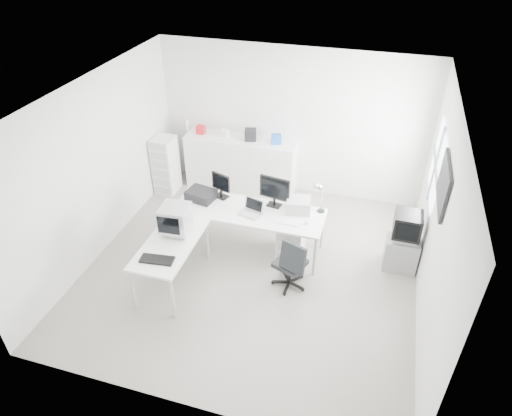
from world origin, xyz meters
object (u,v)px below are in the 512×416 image
(drawer_pedestal, at_px, (291,239))
(office_chair, at_px, (290,261))
(sideboard, at_px, (241,163))
(lcd_monitor_small, at_px, (221,186))
(tv_cabinet, at_px, (401,253))
(inkjet_printer, at_px, (201,195))
(filing_cabinet, at_px, (166,165))
(lcd_monitor_large, at_px, (275,192))
(main_desk, at_px, (249,229))
(crt_monitor, at_px, (176,221))
(side_desk, at_px, (173,262))
(crt_tv, at_px, (407,227))
(laptop, at_px, (250,209))
(laser_printer, at_px, (298,205))

(drawer_pedestal, distance_m, office_chair, 0.75)
(office_chair, bearing_deg, sideboard, 143.28)
(lcd_monitor_small, relative_size, tv_cabinet, 0.79)
(inkjet_printer, bearing_deg, filing_cabinet, 147.62)
(lcd_monitor_large, bearing_deg, filing_cabinet, 166.51)
(main_desk, relative_size, crt_monitor, 5.76)
(lcd_monitor_small, height_order, office_chair, lcd_monitor_small)
(filing_cabinet, bearing_deg, tv_cabinet, -13.25)
(office_chair, bearing_deg, side_desk, -144.77)
(lcd_monitor_small, distance_m, crt_tv, 2.97)
(side_desk, height_order, crt_tv, crt_tv)
(tv_cabinet, bearing_deg, lcd_monitor_small, 179.46)
(sideboard, bearing_deg, laptop, -67.91)
(lcd_monitor_small, bearing_deg, tv_cabinet, 18.99)
(main_desk, relative_size, inkjet_printer, 5.43)
(side_desk, distance_m, lcd_monitor_small, 1.50)
(crt_tv, height_order, filing_cabinet, filing_cabinet)
(tv_cabinet, relative_size, crt_tv, 1.10)
(inkjet_printer, distance_m, sideboard, 1.72)
(side_desk, distance_m, crt_tv, 3.54)
(drawer_pedestal, distance_m, lcd_monitor_small, 1.43)
(crt_monitor, relative_size, tv_cabinet, 0.76)
(crt_monitor, bearing_deg, sideboard, 83.07)
(crt_tv, bearing_deg, main_desk, -174.74)
(lcd_monitor_small, bearing_deg, sideboard, 115.73)
(main_desk, xyz_separation_m, laser_printer, (0.75, 0.22, 0.48))
(crt_tv, bearing_deg, laser_printer, -179.93)
(filing_cabinet, bearing_deg, lcd_monitor_large, -22.93)
(crt_tv, bearing_deg, side_desk, -157.94)
(inkjet_printer, height_order, crt_tv, crt_tv)
(inkjet_printer, xyz_separation_m, filing_cabinet, (-1.24, 1.18, -0.27))
(main_desk, xyz_separation_m, tv_cabinet, (2.41, 0.22, -0.10))
(laser_printer, bearing_deg, filing_cabinet, 148.97)
(main_desk, bearing_deg, laptop, -63.43)
(lcd_monitor_large, bearing_deg, laser_printer, 5.16)
(lcd_monitor_large, height_order, sideboard, lcd_monitor_large)
(lcd_monitor_small, xyz_separation_m, filing_cabinet, (-1.54, 1.03, -0.41))
(main_desk, bearing_deg, lcd_monitor_small, 155.56)
(tv_cabinet, bearing_deg, lcd_monitor_large, 179.23)
(sideboard, bearing_deg, inkjet_printer, -94.49)
(lcd_monitor_large, relative_size, crt_tv, 1.04)
(lcd_monitor_small, height_order, crt_monitor, lcd_monitor_small)
(crt_tv, distance_m, sideboard, 3.51)
(side_desk, bearing_deg, filing_cabinet, 117.46)
(crt_monitor, distance_m, sideboard, 2.68)
(main_desk, relative_size, tv_cabinet, 4.37)
(lcd_monitor_small, height_order, filing_cabinet, lcd_monitor_small)
(office_chair, height_order, tv_cabinet, office_chair)
(laptop, bearing_deg, side_desk, -115.73)
(lcd_monitor_small, relative_size, office_chair, 0.47)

